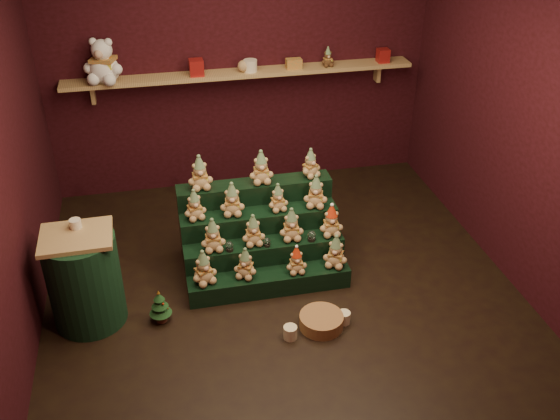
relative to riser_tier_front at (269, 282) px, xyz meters
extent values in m
plane|color=black|center=(0.11, 0.06, -0.09)|extent=(4.00, 4.00, 0.00)
cube|color=black|center=(0.11, 2.11, 1.31)|extent=(4.00, 0.10, 2.80)
cube|color=black|center=(0.11, -1.99, 1.31)|extent=(4.00, 0.10, 2.80)
cube|color=black|center=(2.16, 0.06, 1.31)|extent=(0.10, 4.00, 2.80)
cube|color=tan|center=(0.11, 1.93, 1.21)|extent=(3.60, 0.26, 0.04)
cube|color=tan|center=(-1.39, 2.00, 1.09)|extent=(0.04, 0.12, 0.20)
cube|color=tan|center=(1.61, 2.00, 1.09)|extent=(0.04, 0.12, 0.20)
cube|color=black|center=(0.00, 0.00, 0.00)|extent=(1.40, 0.22, 0.18)
cube|color=black|center=(0.00, 0.22, 0.09)|extent=(1.40, 0.22, 0.36)
cube|color=black|center=(0.00, 0.44, 0.18)|extent=(1.40, 0.22, 0.54)
cube|color=black|center=(0.00, 0.66, 0.27)|extent=(1.40, 0.22, 0.72)
cylinder|color=black|center=(-0.31, 0.16, 0.28)|extent=(0.06, 0.06, 0.02)
sphere|color=silver|center=(-0.31, 0.16, 0.33)|extent=(0.07, 0.07, 0.07)
cylinder|color=black|center=(0.01, 0.16, 0.28)|extent=(0.06, 0.06, 0.02)
sphere|color=silver|center=(0.01, 0.16, 0.32)|extent=(0.06, 0.06, 0.06)
cylinder|color=black|center=(0.41, 0.16, 0.28)|extent=(0.07, 0.07, 0.03)
sphere|color=silver|center=(0.41, 0.16, 0.33)|extent=(0.07, 0.07, 0.07)
cube|color=tan|center=(-1.49, -0.04, 0.71)|extent=(0.54, 0.45, 0.04)
cylinder|color=#10311B|center=(-1.49, -0.04, 0.30)|extent=(0.57, 0.57, 0.79)
cylinder|color=beige|center=(-1.49, 0.06, 0.77)|extent=(0.09, 0.09, 0.07)
cylinder|color=#4D291B|center=(-0.94, -0.19, -0.07)|extent=(0.09, 0.09, 0.05)
cone|color=#153B17|center=(-0.94, -0.19, 0.04)|extent=(0.18, 0.18, 0.09)
cone|color=#153B17|center=(-0.94, -0.19, 0.10)|extent=(0.14, 0.14, 0.08)
cone|color=#153B17|center=(-0.94, -0.19, 0.16)|extent=(0.09, 0.09, 0.06)
cone|color=gold|center=(-0.94, -0.19, 0.21)|extent=(0.03, 0.03, 0.03)
cylinder|color=beige|center=(0.04, -0.61, -0.04)|extent=(0.11, 0.11, 0.11)
cylinder|color=beige|center=(0.51, -0.53, -0.04)|extent=(0.10, 0.10, 0.10)
cylinder|color=olive|center=(0.32, -0.54, -0.03)|extent=(0.47, 0.47, 0.11)
cube|color=maroon|center=(-0.35, 1.91, 1.31)|extent=(0.14, 0.14, 0.16)
cylinder|color=beige|center=(0.20, 1.91, 1.29)|extent=(0.14, 0.14, 0.12)
cube|color=maroon|center=(1.63, 1.91, 1.30)|extent=(0.12, 0.12, 0.14)
sphere|color=tan|center=(0.13, 1.91, 1.29)|extent=(0.12, 0.12, 0.12)
cube|color=orange|center=(0.66, 1.91, 1.28)|extent=(0.16, 0.10, 0.10)
camera|label=1|loc=(-0.82, -4.19, 3.32)|focal=40.00mm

